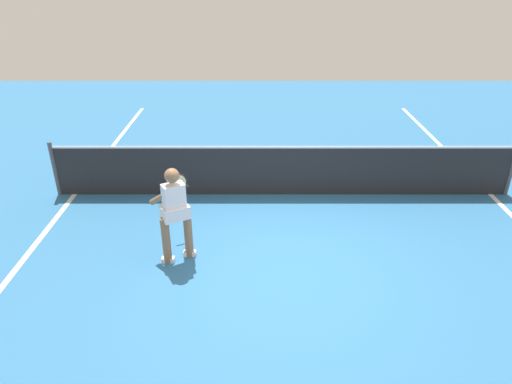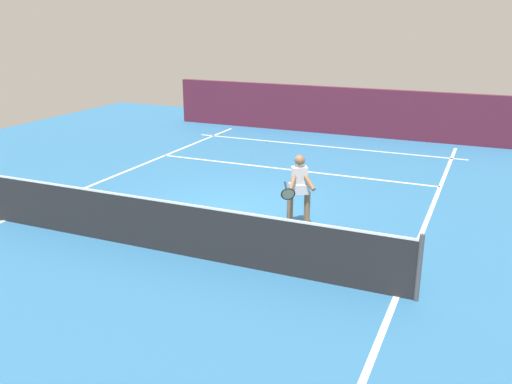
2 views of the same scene
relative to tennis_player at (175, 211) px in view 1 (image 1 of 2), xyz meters
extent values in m
plane|color=teal|center=(1.76, -0.30, -0.85)|extent=(25.00, 25.00, 0.00)
cube|color=white|center=(-2.44, -0.30, -0.84)|extent=(0.10, 17.23, 0.01)
cylinder|color=#4C4C51|center=(-2.74, 2.22, -0.29)|extent=(0.08, 0.08, 1.11)
cylinder|color=#4C4C51|center=(6.25, 2.22, -0.29)|extent=(0.08, 0.08, 1.11)
cube|color=#232326|center=(1.76, 2.22, -0.35)|extent=(8.92, 0.02, 0.99)
cube|color=white|center=(1.76, 2.22, 0.17)|extent=(8.92, 0.02, 0.04)
cylinder|color=#8C6647|center=(-0.15, -0.12, -0.46)|extent=(0.13, 0.13, 0.78)
cylinder|color=#8C6647|center=(0.16, 0.06, -0.46)|extent=(0.13, 0.13, 0.78)
cube|color=white|center=(-0.15, -0.12, -0.81)|extent=(0.20, 0.10, 0.08)
cube|color=white|center=(0.16, 0.06, -0.81)|extent=(0.20, 0.10, 0.08)
cube|color=white|center=(0.01, -0.03, 0.19)|extent=(0.38, 0.33, 0.52)
cube|color=white|center=(0.01, -0.03, -0.01)|extent=(0.49, 0.44, 0.20)
sphere|color=#8C6647|center=(0.01, -0.03, 0.59)|extent=(0.22, 0.22, 0.22)
cylinder|color=#8C6647|center=(-0.20, 0.03, 0.21)|extent=(0.44, 0.35, 0.37)
cylinder|color=#8C6647|center=(0.06, 0.17, 0.21)|extent=(0.12, 0.48, 0.37)
cylinder|color=black|center=(0.10, 0.50, 0.17)|extent=(0.17, 0.27, 0.14)
torus|color=black|center=(-0.05, 0.76, 0.11)|extent=(0.31, 0.24, 0.28)
cylinder|color=beige|center=(-0.05, 0.76, 0.11)|extent=(0.25, 0.19, 0.23)
camera|label=1|loc=(1.22, -5.99, 3.32)|focal=32.01mm
camera|label=2|loc=(-3.52, 10.20, 3.39)|focal=38.42mm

